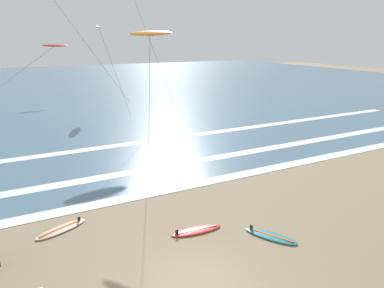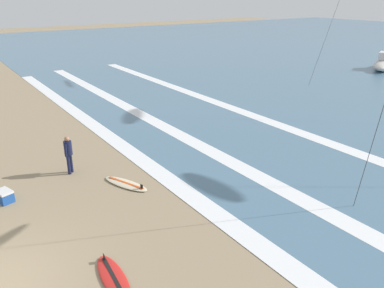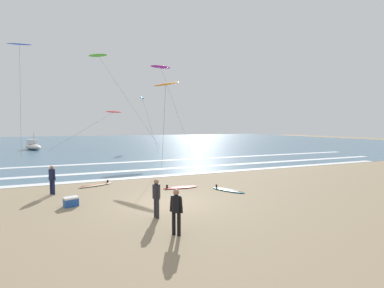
{
  "view_description": "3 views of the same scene",
  "coord_description": "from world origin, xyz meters",
  "px_view_note": "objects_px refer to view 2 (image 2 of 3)",
  "views": [
    {
      "loc": [
        -4.27,
        -8.06,
        7.34
      ],
      "look_at": [
        1.08,
        2.35,
        3.78
      ],
      "focal_mm": 32.63,
      "sensor_mm": 36.0,
      "label": 1
    },
    {
      "loc": [
        9.47,
        -0.19,
        6.99
      ],
      "look_at": [
        1.82,
        4.95,
        3.42
      ],
      "focal_mm": 36.87,
      "sensor_mm": 36.0,
      "label": 2
    },
    {
      "loc": [
        -3.73,
        -12.26,
        3.75
      ],
      "look_at": [
        2.52,
        3.44,
        2.6
      ],
      "focal_mm": 24.82,
      "sensor_mm": 36.0,
      "label": 3
    }
  ],
  "objects_px": {
    "surfboard_foreground_flat": "(126,184)",
    "cooler_box": "(4,196)",
    "surfboard_near_water": "(114,278)",
    "offshore_boat": "(384,64)",
    "surfer_right_near": "(68,151)"
  },
  "relations": [
    {
      "from": "surfboard_foreground_flat",
      "to": "cooler_box",
      "type": "height_order",
      "value": "cooler_box"
    },
    {
      "from": "surfboard_near_water",
      "to": "cooler_box",
      "type": "relative_size",
      "value": 2.97
    },
    {
      "from": "surfboard_near_water",
      "to": "offshore_boat",
      "type": "bearing_deg",
      "value": 111.55
    },
    {
      "from": "surfer_right_near",
      "to": "cooler_box",
      "type": "xyz_separation_m",
      "value": [
        1.06,
        -2.71,
        -0.74
      ]
    },
    {
      "from": "surfboard_foreground_flat",
      "to": "cooler_box",
      "type": "bearing_deg",
      "value": -106.17
    },
    {
      "from": "surfboard_near_water",
      "to": "offshore_boat",
      "type": "height_order",
      "value": "offshore_boat"
    },
    {
      "from": "surfboard_near_water",
      "to": "cooler_box",
      "type": "height_order",
      "value": "cooler_box"
    },
    {
      "from": "cooler_box",
      "to": "offshore_boat",
      "type": "bearing_deg",
      "value": 101.68
    },
    {
      "from": "surfboard_foreground_flat",
      "to": "surfer_right_near",
      "type": "bearing_deg",
      "value": -147.72
    },
    {
      "from": "surfboard_foreground_flat",
      "to": "surfboard_near_water",
      "type": "xyz_separation_m",
      "value": [
        4.76,
        -2.56,
        0.0
      ]
    },
    {
      "from": "surfboard_foreground_flat",
      "to": "cooler_box",
      "type": "xyz_separation_m",
      "value": [
        -1.2,
        -4.13,
        0.18
      ]
    },
    {
      "from": "surfer_right_near",
      "to": "cooler_box",
      "type": "relative_size",
      "value": 2.22
    },
    {
      "from": "surfboard_near_water",
      "to": "cooler_box",
      "type": "bearing_deg",
      "value": -165.25
    },
    {
      "from": "surfboard_foreground_flat",
      "to": "offshore_boat",
      "type": "height_order",
      "value": "offshore_boat"
    },
    {
      "from": "surfboard_foreground_flat",
      "to": "surfboard_near_water",
      "type": "distance_m",
      "value": 5.41
    }
  ]
}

